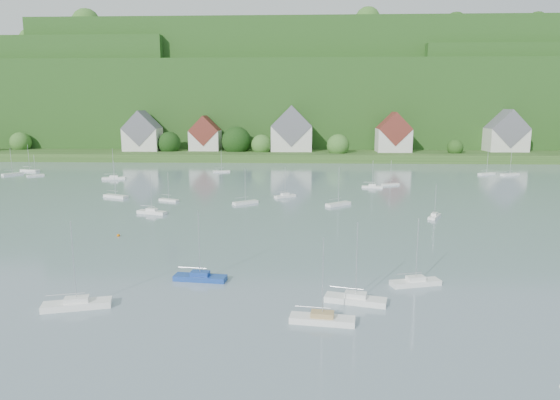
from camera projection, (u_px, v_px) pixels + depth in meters
The scene contains 15 objects.
far_shore_strip at pixel (280, 152), 211.51m from camera, with size 600.00×60.00×3.00m, color #2D4F1D.
forested_ridge at pixel (286, 102), 274.91m from camera, with size 620.00×181.22×69.89m.
village_building_0 at pixel (142, 134), 199.57m from camera, with size 14.00×10.40×16.00m.
village_building_1 at pixel (205, 136), 200.63m from camera, with size 12.00×9.36×14.00m.
village_building_2 at pixel (292, 133), 197.90m from camera, with size 16.00×11.44×18.00m.
village_building_3 at pixel (393, 135), 194.43m from camera, with size 13.00×10.40×15.50m.
village_building_4 at pixel (506, 135), 196.45m from camera, with size 15.00×10.40×16.50m.
near_sailboat_0 at pixel (77, 304), 50.66m from camera, with size 6.98×3.64×9.07m.
near_sailboat_1 at pixel (200, 277), 58.73m from camera, with size 6.38×2.46×8.40m.
near_sailboat_2 at pixel (322, 318), 47.15m from camera, with size 6.36×2.56×8.35m.
near_sailboat_3 at pixel (415, 282), 57.15m from camera, with size 6.06×3.09×7.88m.
near_sailboat_4 at pixel (356, 299), 51.98m from camera, with size 6.65×3.33×8.65m.
mooring_buoy_0 at pixel (102, 307), 50.86m from camera, with size 0.40×0.40×0.40m, color #D56500.
mooring_buoy_3 at pixel (118, 236), 78.91m from camera, with size 0.50×0.50×0.50m, color #D56500.
far_sailboat_cluster at pixel (306, 184), 129.55m from camera, with size 190.69×67.77×8.71m.
Camera 1 is at (8.84, -11.50, 20.18)m, focal length 31.87 mm.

